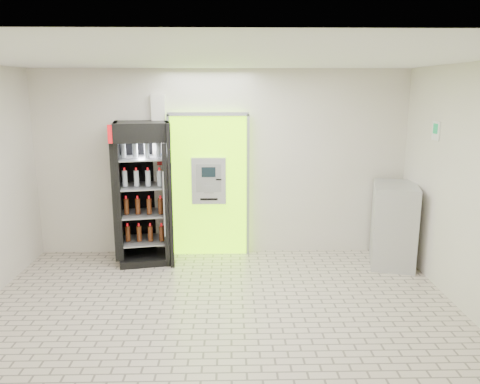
{
  "coord_description": "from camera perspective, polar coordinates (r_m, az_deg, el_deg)",
  "views": [
    {
      "loc": [
        0.14,
        -5.02,
        2.7
      ],
      "look_at": [
        0.27,
        1.2,
        1.31
      ],
      "focal_mm": 35.0,
      "sensor_mm": 36.0,
      "label": 1
    }
  ],
  "objects": [
    {
      "name": "ground",
      "position": [
        5.7,
        -2.6,
        -15.71
      ],
      "size": [
        6.0,
        6.0,
        0.0
      ],
      "primitive_type": "plane",
      "color": "#BEAF9D",
      "rests_on": "ground"
    },
    {
      "name": "room_shell",
      "position": [
        5.09,
        -2.8,
        2.87
      ],
      "size": [
        6.0,
        6.0,
        6.0
      ],
      "color": "silver",
      "rests_on": "ground"
    },
    {
      "name": "atm_assembly",
      "position": [
        7.59,
        -3.78,
        0.94
      ],
      "size": [
        1.3,
        0.24,
        2.33
      ],
      "color": "#87ED03",
      "rests_on": "ground"
    },
    {
      "name": "pillar",
      "position": [
        7.68,
        -9.61,
        1.9
      ],
      "size": [
        0.22,
        0.11,
        2.6
      ],
      "color": "silver",
      "rests_on": "ground"
    },
    {
      "name": "beverage_cooler",
      "position": [
        7.46,
        -11.56,
        -0.41
      ],
      "size": [
        0.95,
        0.9,
        2.2
      ],
      "rotation": [
        0.0,
        0.0,
        0.19
      ],
      "color": "black",
      "rests_on": "ground"
    },
    {
      "name": "steel_cabinet",
      "position": [
        7.65,
        18.2,
        -3.75
      ],
      "size": [
        0.86,
        1.08,
        1.26
      ],
      "rotation": [
        0.0,
        0.0,
        -0.26
      ],
      "color": "#B6B8BE",
      "rests_on": "ground"
    },
    {
      "name": "exit_sign",
      "position": [
        7.04,
        22.78,
        6.91
      ],
      "size": [
        0.02,
        0.22,
        0.26
      ],
      "color": "white",
      "rests_on": "room_shell"
    }
  ]
}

